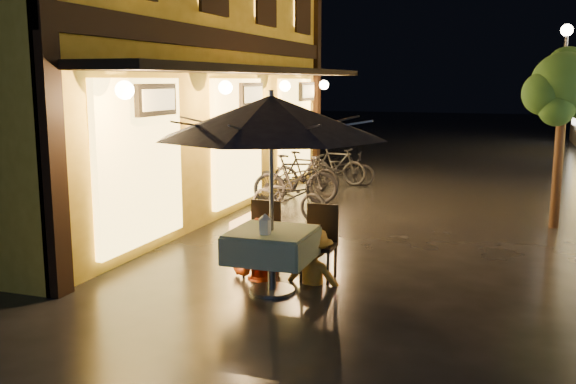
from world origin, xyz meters
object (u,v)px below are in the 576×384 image
at_px(cafe_table, 272,246).
at_px(table_lantern, 265,223).
at_px(person_orange, 259,219).
at_px(bicycle_0, 289,197).
at_px(patio_umbrella, 271,117).
at_px(person_yellow, 314,230).

xyz_separation_m(cafe_table, table_lantern, (0.00, -0.22, 0.33)).
bearing_deg(cafe_table, person_orange, 125.25).
bearing_deg(table_lantern, bicycle_0, 105.46).
xyz_separation_m(cafe_table, person_orange, (-0.38, 0.54, 0.19)).
bearing_deg(cafe_table, bicycle_0, 106.26).
relative_size(cafe_table, bicycle_0, 0.62).
distance_m(cafe_table, table_lantern, 0.40).
relative_size(patio_umbrella, person_yellow, 2.02).
relative_size(table_lantern, person_orange, 0.16).
xyz_separation_m(patio_umbrella, person_orange, (-0.38, 0.54, -1.37)).
height_order(cafe_table, person_orange, person_orange).
distance_m(cafe_table, patio_umbrella, 1.56).
relative_size(cafe_table, patio_umbrella, 0.36).
height_order(table_lantern, person_yellow, person_yellow).
bearing_deg(bicycle_0, person_yellow, -143.68).
xyz_separation_m(patio_umbrella, table_lantern, (-0.00, -0.22, -1.23)).
relative_size(cafe_table, person_yellow, 0.72).
bearing_deg(person_yellow, cafe_table, 56.51).
height_order(patio_umbrella, person_orange, patio_umbrella).
relative_size(person_orange, person_yellow, 1.13).
bearing_deg(bicycle_0, person_orange, -154.83).
bearing_deg(person_yellow, patio_umbrella, 56.51).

